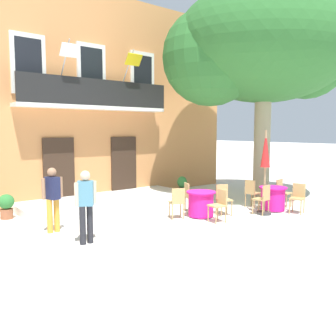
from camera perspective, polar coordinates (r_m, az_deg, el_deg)
The scene contains 19 objects.
ground_plane at distance 10.26m, azimuth 6.34°, elevation -8.48°, with size 120.00×120.00×0.00m, color silver.
building_facade at distance 15.30m, azimuth -15.38°, elevation 10.24°, with size 13.00×5.09×7.50m.
entrance_step_platform at distance 12.58m, azimuth -8.97°, elevation -5.23°, with size 5.93×2.53×0.25m, color silver.
plane_tree at distance 13.98m, azimuth 14.48°, elevation 17.64°, with size 6.90×6.06×7.59m.
cafe_table_near_tree at distance 10.78m, azimuth 5.21°, elevation -5.62°, with size 0.86×0.86×0.76m.
cafe_chair_near_tree_0 at distance 10.45m, azimuth 1.47°, elevation -5.19°, with size 0.53×0.53×0.91m.
cafe_chair_near_tree_1 at distance 10.22m, azimuth 8.07°, elevation -5.51°, with size 0.45×0.45×0.91m.
cafe_chair_near_tree_2 at distance 11.11m, azimuth 8.69°, elevation -4.59°, with size 0.52×0.52×0.91m.
cafe_chair_near_tree_3 at distance 11.41m, azimuth 3.46°, elevation -4.25°, with size 0.52×0.52×0.91m.
cafe_table_middle at distance 12.04m, azimuth 16.19°, elevation -4.60°, with size 0.86×0.86×0.76m.
cafe_chair_middle_0 at distance 12.71m, azimuth 17.52°, elevation -3.47°, with size 0.44×0.44×0.91m.
cafe_chair_middle_1 at distance 12.35m, azimuth 13.04°, elevation -3.62°, with size 0.43×0.43×0.91m.
cafe_chair_middle_2 at distance 11.33m, azimuth 14.74°, elevation -4.51°, with size 0.44×0.44×0.91m.
cafe_chair_middle_3 at distance 11.87m, azimuth 19.76°, elevation -4.20°, with size 0.49×0.49×0.91m.
cafe_umbrella at distance 11.25m, azimuth 15.07°, elevation 1.25°, with size 0.44×0.44×2.55m.
ground_planter_left at distance 11.49m, azimuth -24.10°, elevation -5.35°, with size 0.45×0.45×0.72m.
ground_planter_right at distance 14.52m, azimuth 2.23°, elevation -2.57°, with size 0.39×0.39×0.71m.
pedestrian_near_entrance at distance 9.48m, azimuth -17.71°, elevation -4.23°, with size 0.53×0.39×1.63m.
pedestrian_mid_plaza at distance 8.33m, azimuth -12.81°, elevation -5.34°, with size 0.53×0.37×1.66m.
Camera 1 is at (-7.06, -6.99, 2.55)m, focal length 38.72 mm.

